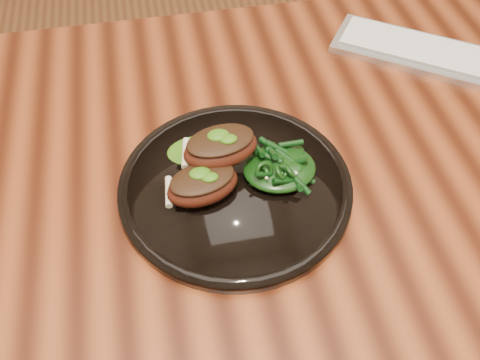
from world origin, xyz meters
name	(u,v)px	position (x,y,z in m)	size (l,w,h in m)	color
desk	(270,194)	(0.00, 0.00, 0.67)	(1.60, 0.80, 0.75)	black
plate	(235,187)	(-0.06, -0.05, 0.76)	(0.32, 0.32, 0.02)	black
lamb_chop_front	(202,184)	(-0.11, -0.06, 0.79)	(0.11, 0.08, 0.04)	#43170C
lamb_chop_back	(220,147)	(-0.08, -0.02, 0.81)	(0.11, 0.08, 0.05)	#43170C
herb_smear	(199,150)	(-0.10, 0.02, 0.77)	(0.09, 0.06, 0.01)	#1E4B08
greens_heap	(280,165)	(0.00, -0.04, 0.79)	(0.10, 0.09, 0.04)	black
keyboard	(442,57)	(0.34, 0.17, 0.76)	(0.37, 0.31, 0.02)	silver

